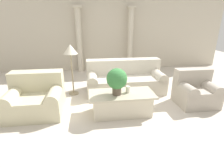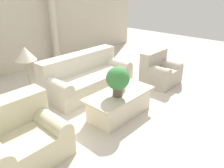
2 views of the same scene
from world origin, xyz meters
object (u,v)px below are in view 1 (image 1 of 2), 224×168
at_px(loveseat, 36,97).
at_px(coffee_table, 121,103).
at_px(sofa_long, 125,79).
at_px(floor_lamp, 71,53).
at_px(potted_plant, 117,80).
at_px(armchair, 195,91).

distance_m(loveseat, coffee_table, 1.87).
bearing_deg(sofa_long, floor_lamp, -176.48).
height_order(loveseat, potted_plant, potted_plant).
relative_size(coffee_table, floor_lamp, 1.02).
relative_size(loveseat, potted_plant, 2.03).
relative_size(loveseat, armchair, 1.30).
xyz_separation_m(loveseat, armchair, (3.69, -0.09, -0.01)).
relative_size(coffee_table, armchair, 1.59).
relative_size(coffee_table, potted_plant, 2.49).
bearing_deg(floor_lamp, armchair, -18.74).
bearing_deg(coffee_table, loveseat, 170.09).
bearing_deg(armchair, loveseat, 178.57).
bearing_deg(floor_lamp, potted_plant, -51.97).
height_order(floor_lamp, armchair, floor_lamp).
bearing_deg(coffee_table, sofa_long, 75.54).
bearing_deg(loveseat, coffee_table, -9.91).
bearing_deg(armchair, floor_lamp, 161.26).
height_order(sofa_long, floor_lamp, floor_lamp).
bearing_deg(sofa_long, coffee_table, -104.46).
xyz_separation_m(coffee_table, potted_plant, (-0.11, -0.05, 0.56)).
bearing_deg(loveseat, sofa_long, 24.69).
bearing_deg(sofa_long, armchair, -36.01).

